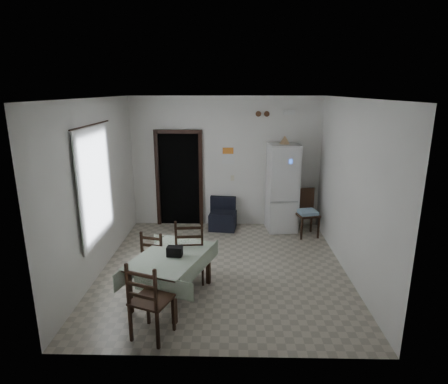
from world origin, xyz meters
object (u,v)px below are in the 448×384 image
Objects in this scene: fridge at (282,188)px; dining_chair_near_head at (151,299)px; corner_chair at (307,213)px; dining_chair_far_right at (190,249)px; dining_chair_far_left at (157,255)px; dining_table at (172,276)px; navy_seat at (223,214)px.

fridge reaches higher than dining_chair_near_head.
fridge is at bearing -98.02° from dining_chair_near_head.
dining_chair_far_right reaches higher than corner_chair.
corner_chair is 3.01m from dining_chair_far_right.
dining_chair_far_left is 1.45m from dining_chair_near_head.
dining_chair_far_left reaches higher than dining_table.
navy_seat is at bearing 156.20° from corner_chair.
dining_table is 1.22× the size of dining_chair_far_right.
navy_seat is 0.66× the size of dining_chair_near_head.
dining_chair_near_head is (0.22, -1.43, 0.08)m from dining_chair_far_left.
dining_chair_near_head is (-2.58, -3.43, 0.03)m from corner_chair.
navy_seat is 3.89m from dining_chair_near_head.
dining_table is 0.61m from dining_chair_far_right.
fridge is 0.77m from corner_chair.
dining_table is at bearing -146.82° from corner_chair.
fridge is 1.82× the size of dining_chair_near_head.
dining_chair_near_head is at bearing 112.38° from dining_chair_far_left.
dining_chair_far_right is at bearing -94.42° from navy_seat.
fridge reaches higher than dining_chair_far_right.
fridge is 3.55m from dining_table.
corner_chair is at bearing -143.96° from dining_chair_far_right.
navy_seat is at bearing -99.52° from dining_chair_far_left.
fridge is 1.44× the size of dining_table.
navy_seat is at bearing -80.99° from dining_chair_near_head.
dining_chair_far_right reaches higher than dining_table.
navy_seat is 2.59m from dining_chair_far_left.
dining_chair_far_right is at bearing -133.57° from fridge.
dining_chair_near_head is (-0.79, -3.80, 0.18)m from navy_seat.
dining_chair_near_head is (-2.09, -3.80, -0.43)m from fridge.
dining_table is at bearing 63.10° from dining_chair_far_right.
dining_chair_near_head is (-0.10, -0.92, 0.18)m from dining_table.
navy_seat is 0.78× the size of dining_chair_far_left.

